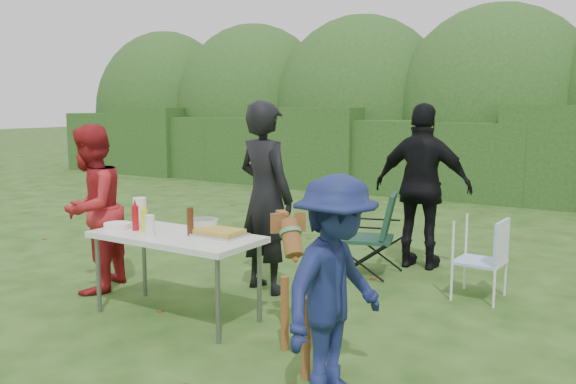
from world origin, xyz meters
The scene contains 20 objects.
ground centered at (0.00, 0.00, 0.00)m, with size 80.00×80.00×0.00m, color #1E4211.
hedge_row centered at (0.00, 8.00, 0.85)m, with size 22.00×1.40×1.70m, color #23471C.
shrub_backdrop centered at (0.00, 9.60, 1.60)m, with size 20.00×2.60×3.20m, color #3D6628.
folding_table centered at (-0.26, -0.14, 0.69)m, with size 1.50×0.70×0.74m.
person_cook centered at (-0.05, 0.92, 0.94)m, with size 0.69×0.45×1.89m, color black.
person_red_jacket centered at (-1.50, 0.00, 0.83)m, with size 0.80×0.63×1.65m, color #A81C22.
person_black_puffy centered at (0.96, 2.58, 0.93)m, with size 1.09×0.45×1.86m, color black.
child centered at (1.60, -0.71, 0.71)m, with size 0.92×0.53×1.43m, color #151F51.
dog centered at (1.18, -0.35, 0.49)m, with size 1.04×0.42×0.99m, color brown, non-canonical shape.
camping_chair centered at (0.59, 1.96, 0.46)m, with size 0.58×0.58×0.92m, color #1B3E2D, non-canonical shape.
lawn_chair centered at (1.83, 1.79, 0.39)m, with size 0.47×0.47×0.79m, color #5490CE, non-canonical shape.
food_tray centered at (0.09, 0.01, 0.75)m, with size 0.45×0.30×0.02m, color #B7B7BA.
focaccia_bread centered at (0.09, 0.01, 0.78)m, with size 0.40×0.26×0.04m, color gold.
mustard_bottle centered at (-0.54, -0.23, 0.84)m, with size 0.06×0.06×0.20m, color yellow.
ketchup_bottle centered at (-0.67, -0.21, 0.85)m, with size 0.06×0.06×0.22m, color #B10C18.
beer_bottle centered at (-0.12, -0.11, 0.86)m, with size 0.06×0.06×0.24m, color #47230F.
paper_towel_roll centered at (-0.79, -0.04, 0.87)m, with size 0.12×0.12×0.26m, color white.
cup_stack centered at (-0.39, -0.31, 0.83)m, with size 0.08×0.08×0.18m, color white.
pasta_bowl centered at (-0.16, 0.11, 0.79)m, with size 0.26×0.26×0.10m, color silver.
plate_stack centered at (-0.87, -0.24, 0.77)m, with size 0.24×0.24×0.05m, color white.
Camera 1 is at (3.30, -3.96, 1.84)m, focal length 38.00 mm.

